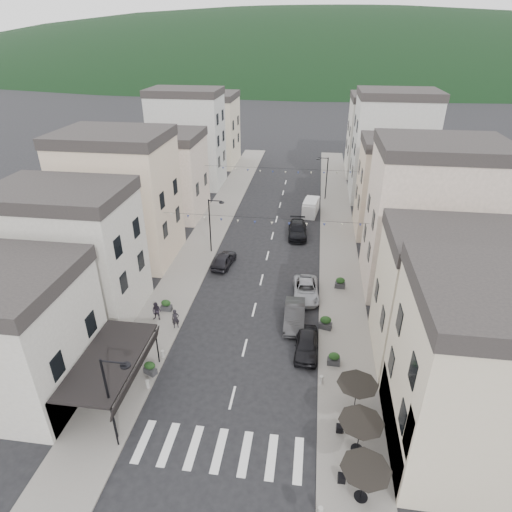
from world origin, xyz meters
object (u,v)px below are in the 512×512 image
Objects in this scene: parked_car_b at (294,315)px; parked_car_d at (298,230)px; parked_car_c at (306,290)px; delivery_van at (311,207)px; parked_car_e at (224,260)px; parked_car_a at (307,344)px; pedestrian_a at (176,319)px; pedestrian_b at (157,311)px.

parked_car_b reaches higher than parked_car_d.
delivery_van is (-0.10, 19.57, 0.33)m from parked_car_c.
parked_car_b is 0.90× the size of parked_car_d.
parked_car_c is 1.16× the size of parked_car_e.
parked_car_d is (-0.64, 16.85, -0.02)m from parked_car_b.
parked_car_c is at bearing -86.91° from parked_car_d.
parked_car_a is 1.01× the size of parked_car_e.
delivery_van is 2.68× the size of pedestrian_a.
parked_car_b is at bearing 138.80° from parked_car_e.
delivery_van reaches higher than parked_car_e.
parked_car_c is at bearing 159.25° from parked_car_e.
parked_car_d is at bearing -123.05° from parked_car_e.
pedestrian_a is (-10.09, -6.17, 0.27)m from parked_car_c.
pedestrian_b is (-11.14, -1.24, 0.17)m from parked_car_b.
parked_car_c is 12.77m from parked_car_d.
delivery_van is (1.33, 6.87, 0.25)m from parked_car_d.
pedestrian_a reaches higher than parked_car_d.
delivery_van reaches higher than parked_car_c.
parked_car_e is at bearing -111.86° from delivery_van.
delivery_van is at bearing 68.83° from pedestrian_b.
delivery_van is (8.31, 15.07, 0.29)m from parked_car_e.
parked_car_c is 9.54m from parked_car_e.
parked_car_c is 1.09× the size of delivery_van.
delivery_van is at bearing 75.77° from parked_car_d.
parked_car_b is at bearing -84.63° from delivery_van.
delivery_van is at bearing 86.23° from parked_car_c.
parked_car_b is 2.84× the size of pedestrian_b.
pedestrian_a is at bearing -152.60° from parked_car_c.
delivery_van reaches higher than parked_car_a.
pedestrian_a is at bearing 173.23° from parked_car_a.
parked_car_a reaches higher than parked_car_c.
parked_car_b is 4.23m from parked_car_c.
pedestrian_b is (-12.23, 2.18, 0.22)m from parked_car_a.
parked_car_b is (-1.10, 3.42, 0.05)m from parked_car_a.
parked_car_e is 2.51× the size of pedestrian_a.
parked_car_e is (-8.72, 12.08, -0.01)m from parked_car_a.
parked_car_a is at bearing -91.68° from parked_car_c.
parked_car_a is 7.58m from parked_car_c.
pedestrian_a reaches higher than parked_car_e.
parked_car_d is (-1.42, 12.69, 0.08)m from parked_car_c.
pedestrian_b is at bearing 77.88° from parked_car_e.
pedestrian_b is (-3.51, -9.90, 0.23)m from parked_car_e.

